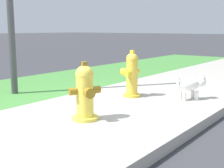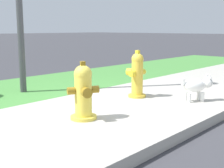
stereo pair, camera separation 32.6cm
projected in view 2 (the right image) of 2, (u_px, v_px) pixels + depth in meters
name	position (u px, v px, depth m)	size (l,w,h in m)	color
ground_plane	(109.00, 111.00, 4.23)	(120.00, 120.00, 0.00)	#38383D
sidewalk_pavement	(109.00, 111.00, 4.23)	(18.00, 2.33, 0.01)	#ADA89E
grass_verge	(18.00, 89.00, 5.75)	(18.00, 2.28, 0.01)	#47893D
street_curb	(194.00, 126.00, 3.40)	(18.00, 0.16, 0.12)	#ADA89E
fire_hydrant_across_street	(137.00, 75.00, 5.00)	(0.37, 0.34, 0.77)	gold
fire_hydrant_by_grass_verge	(83.00, 92.00, 3.78)	(0.38, 0.37, 0.72)	yellow
small_white_dog	(197.00, 86.00, 4.73)	(0.46, 0.38, 0.43)	white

